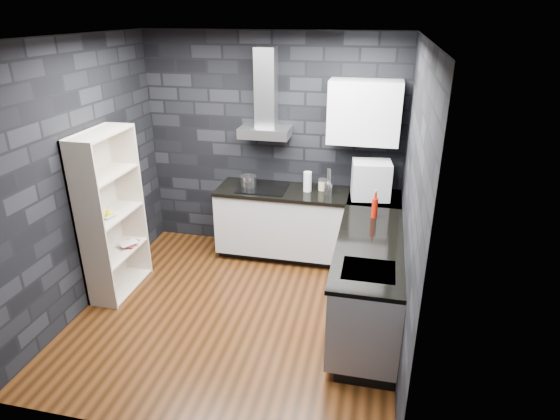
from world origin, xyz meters
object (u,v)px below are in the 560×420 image
(storage_jar, at_px, (322,185))
(bookshelf, at_px, (111,215))
(pot, at_px, (249,181))
(utensil_crock, at_px, (328,189))
(fruit_bowl, at_px, (107,215))
(appliance_garage, at_px, (371,180))
(glass_vase, at_px, (307,182))
(red_bottle, at_px, (375,208))

(storage_jar, xyz_separation_m, bookshelf, (-2.08, -1.23, -0.06))
(pot, bearing_deg, utensil_crock, -2.26)
(storage_jar, xyz_separation_m, fruit_bowl, (-2.08, -1.31, -0.02))
(pot, xyz_separation_m, appliance_garage, (1.47, -0.07, 0.16))
(pot, bearing_deg, bookshelf, -136.10)
(appliance_garage, relative_size, bookshelf, 0.24)
(bookshelf, bearing_deg, storage_jar, 32.33)
(pot, distance_m, appliance_garage, 1.48)
(glass_vase, relative_size, utensil_crock, 1.90)
(storage_jar, height_order, fruit_bowl, storage_jar)
(pot, xyz_separation_m, glass_vase, (0.73, 0.01, 0.05))
(pot, relative_size, bookshelf, 0.11)
(bookshelf, bearing_deg, utensil_crock, 28.73)
(appliance_garage, xyz_separation_m, red_bottle, (0.07, -0.53, -0.12))
(fruit_bowl, bearing_deg, bookshelf, 90.00)
(red_bottle, distance_m, bookshelf, 2.78)
(appliance_garage, distance_m, red_bottle, 0.55)
(appliance_garage, height_order, red_bottle, appliance_garage)
(utensil_crock, height_order, appliance_garage, appliance_garage)
(storage_jar, bearing_deg, utensil_crock, -55.61)
(glass_vase, xyz_separation_m, bookshelf, (-1.91, -1.15, -0.12))
(utensil_crock, xyz_separation_m, red_bottle, (0.55, -0.56, 0.04))
(glass_vase, xyz_separation_m, appliance_garage, (0.74, -0.08, 0.11))
(pot, height_order, glass_vase, glass_vase)
(appliance_garage, distance_m, bookshelf, 2.87)
(glass_vase, relative_size, bookshelf, 0.13)
(storage_jar, height_order, appliance_garage, appliance_garage)
(storage_jar, bearing_deg, bookshelf, -149.47)
(glass_vase, bearing_deg, fruit_bowl, -147.25)
(glass_vase, distance_m, storage_jar, 0.20)
(red_bottle, height_order, bookshelf, bookshelf)
(appliance_garage, bearing_deg, pot, 170.52)
(utensil_crock, relative_size, red_bottle, 0.59)
(glass_vase, distance_m, red_bottle, 1.01)
(pot, height_order, appliance_garage, appliance_garage)
(glass_vase, bearing_deg, red_bottle, -37.12)
(utensil_crock, height_order, bookshelf, bookshelf)
(glass_vase, relative_size, appliance_garage, 0.56)
(glass_vase, bearing_deg, bookshelf, -148.95)
(storage_jar, bearing_deg, pot, -174.43)
(storage_jar, bearing_deg, fruit_bowl, -147.88)
(glass_vase, height_order, bookshelf, bookshelf)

